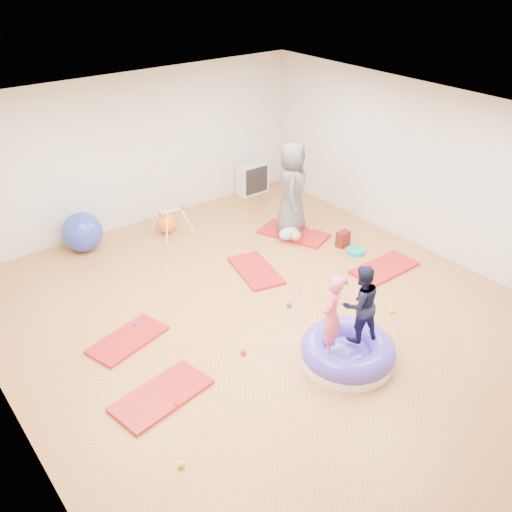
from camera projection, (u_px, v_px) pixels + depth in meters
room at (270, 232)px, 7.52m from camera, size 7.01×8.01×2.81m
gym_mat_front_left at (162, 395)px, 6.81m from camera, size 1.27×0.79×0.05m
gym_mat_mid_left at (128, 340)px, 7.75m from camera, size 1.18×0.81×0.04m
gym_mat_center_back at (256, 270)px, 9.34m from camera, size 0.80×1.22×0.05m
gym_mat_right at (384, 268)px, 9.40m from camera, size 1.15×0.59×0.05m
gym_mat_rear_right at (294, 233)px, 10.48m from camera, size 1.03×1.37×0.05m
inflatable_cushion at (348, 352)px, 7.32m from camera, size 1.23×1.23×0.39m
child_pink at (332, 312)px, 6.84m from camera, size 0.46×0.42×1.05m
child_navy at (361, 300)px, 7.04m from camera, size 0.60×0.52×1.06m
adult_caregiver at (292, 189)px, 10.08m from camera, size 0.96×0.97×1.69m
infant at (290, 234)px, 10.16m from camera, size 0.40×0.40×0.23m
ball_pit_balls at (268, 323)px, 8.06m from camera, size 4.78×3.27×0.08m
exercise_ball_blue at (82, 232)px, 9.83m from camera, size 0.70×0.70×0.70m
exercise_ball_orange at (166, 223)px, 10.49m from camera, size 0.39×0.39×0.39m
infant_play_gym at (172, 218)px, 10.38m from camera, size 0.62×0.59×0.47m
cube_shelf at (252, 178)px, 12.03m from camera, size 0.65×0.32×0.65m
balance_disc at (356, 251)px, 9.87m from camera, size 0.32×0.32×0.07m
backpack at (343, 239)px, 10.05m from camera, size 0.26×0.18×0.28m
yellow_toy at (155, 405)px, 6.69m from camera, size 0.18×0.18×0.03m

